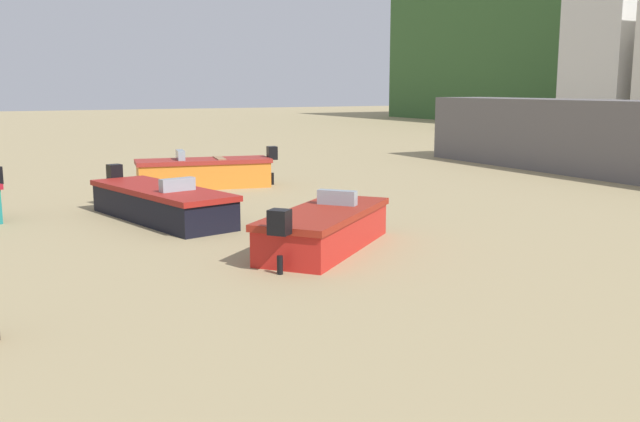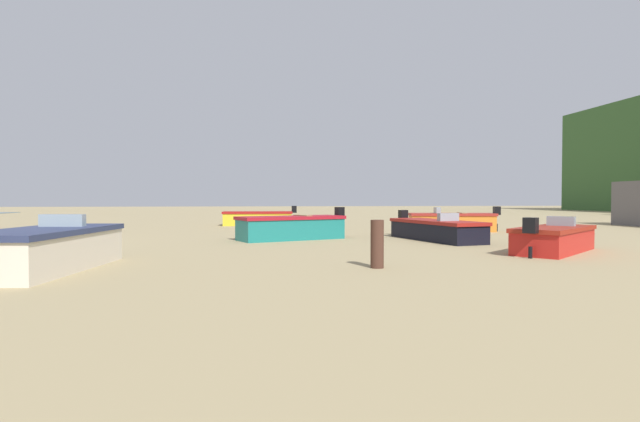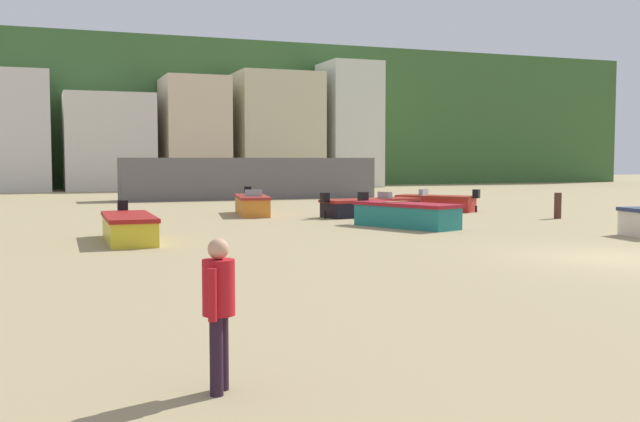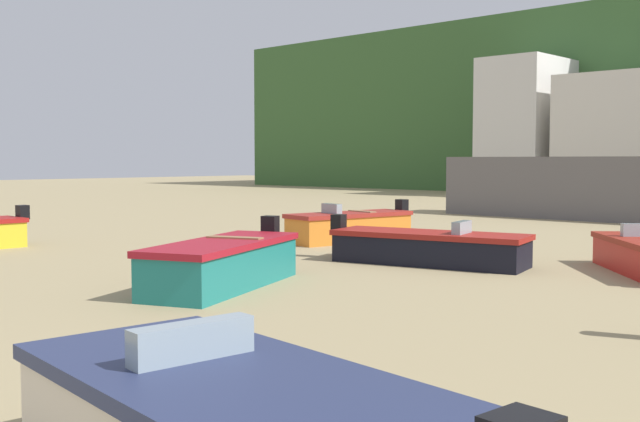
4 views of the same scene
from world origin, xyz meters
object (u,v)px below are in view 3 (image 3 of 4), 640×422
at_px(boat_red_5, 436,203).
at_px(boat_orange_6, 252,205).
at_px(boat_black_4, 371,207).
at_px(mooring_post_near_water, 558,206).
at_px(boat_yellow_0, 129,228).
at_px(boat_teal_1, 406,215).
at_px(beach_walker_foreground, 219,302).

height_order(boat_red_5, boat_orange_6, boat_orange_6).
height_order(boat_black_4, mooring_post_near_water, same).
relative_size(boat_yellow_0, boat_orange_6, 0.99).
relative_size(boat_teal_1, boat_red_5, 1.18).
bearing_deg(mooring_post_near_water, boat_yellow_0, -171.52).
xyz_separation_m(boat_black_4, beach_walker_foreground, (-11.49, -21.50, 0.57)).
distance_m(boat_teal_1, boat_red_5, 8.89).
bearing_deg(boat_orange_6, boat_teal_1, 124.52).
relative_size(boat_black_4, beach_walker_foreground, 2.97).
xyz_separation_m(boat_red_5, boat_orange_6, (-8.82, 0.63, 0.06)).
xyz_separation_m(boat_black_4, mooring_post_near_water, (6.66, -3.89, 0.15)).
relative_size(boat_yellow_0, beach_walker_foreground, 2.61).
height_order(boat_yellow_0, boat_red_5, boat_yellow_0).
distance_m(boat_red_5, mooring_post_near_water, 6.28).
bearing_deg(boat_red_5, boat_black_4, 163.84).
bearing_deg(boat_red_5, beach_walker_foreground, -164.20).
bearing_deg(beach_walker_foreground, boat_teal_1, 176.81).
xyz_separation_m(boat_black_4, boat_orange_6, (-4.56, 2.54, 0.06)).
height_order(boat_yellow_0, mooring_post_near_water, boat_yellow_0).
xyz_separation_m(boat_red_5, beach_walker_foreground, (-15.75, -23.41, 0.57)).
distance_m(boat_orange_6, mooring_post_near_water, 12.93).
bearing_deg(boat_yellow_0, boat_teal_1, -171.63).
distance_m(boat_teal_1, boat_black_4, 5.35).
height_order(boat_red_5, mooring_post_near_water, mooring_post_near_water).
relative_size(boat_yellow_0, boat_black_4, 0.88).
relative_size(boat_black_4, mooring_post_near_water, 4.52).
distance_m(boat_orange_6, beach_walker_foreground, 25.03).
bearing_deg(boat_red_5, boat_teal_1, -166.58).
bearing_deg(boat_teal_1, boat_yellow_0, -14.96).
xyz_separation_m(boat_yellow_0, beach_walker_foreground, (-0.69, -15.01, 0.54)).
bearing_deg(boat_black_4, mooring_post_near_water, 46.83).
xyz_separation_m(boat_yellow_0, boat_black_4, (10.80, 6.50, -0.02)).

